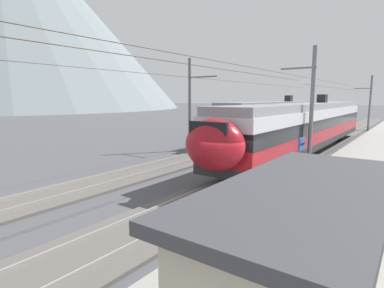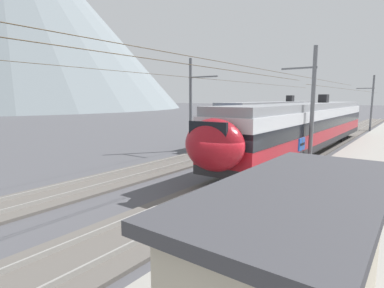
# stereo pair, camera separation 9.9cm
# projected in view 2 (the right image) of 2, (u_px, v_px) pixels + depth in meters

# --- Properties ---
(ground_plane) EXTENTS (400.00, 400.00, 0.00)m
(ground_plane) POSITION_uv_depth(u_px,v_px,m) (239.00, 201.00, 12.84)
(ground_plane) COLOR #4C4C51
(platform_slab) EXTENTS (120.00, 6.89, 0.32)m
(platform_slab) POSITION_uv_depth(u_px,v_px,m) (363.00, 223.00, 10.14)
(platform_slab) COLOR gray
(platform_slab) RESTS_ON ground
(track_near) EXTENTS (120.00, 3.00, 0.28)m
(track_near) POSITION_uv_depth(u_px,v_px,m) (216.00, 194.00, 13.49)
(track_near) COLOR #5B5651
(track_near) RESTS_ON ground
(track_far) EXTENTS (120.00, 3.00, 0.28)m
(track_far) POSITION_uv_depth(u_px,v_px,m) (128.00, 176.00, 16.78)
(track_far) COLOR #5B5651
(track_far) RESTS_ON ground
(train_near_platform) EXTENTS (27.81, 3.03, 4.27)m
(train_near_platform) POSITION_uv_depth(u_px,v_px,m) (307.00, 125.00, 23.47)
(train_near_platform) COLOR #2D2D30
(train_near_platform) RESTS_ON track_near
(train_far_track) EXTENTS (24.39, 2.98, 4.27)m
(train_far_track) POSITION_uv_depth(u_px,v_px,m) (277.00, 117.00, 33.44)
(train_far_track) COLOR #2D2D30
(train_far_track) RESTS_ON track_far
(catenary_mast_mid) EXTENTS (44.84, 2.09, 7.19)m
(catenary_mast_mid) POSITION_uv_depth(u_px,v_px,m) (310.00, 105.00, 18.05)
(catenary_mast_mid) COLOR slate
(catenary_mast_mid) RESTS_ON ground
(catenary_mast_east) EXTENTS (44.84, 2.09, 7.10)m
(catenary_mast_east) POSITION_uv_depth(u_px,v_px,m) (371.00, 102.00, 39.53)
(catenary_mast_east) COLOR slate
(catenary_mast_east) RESTS_ON ground
(catenary_mast_far_side) EXTENTS (44.84, 2.66, 7.33)m
(catenary_mast_far_side) POSITION_uv_depth(u_px,v_px,m) (193.00, 102.00, 24.56)
(catenary_mast_far_side) COLOR slate
(catenary_mast_far_side) RESTS_ON ground
(platform_sign) EXTENTS (0.70, 0.08, 2.33)m
(platform_sign) POSITION_uv_depth(u_px,v_px,m) (301.00, 153.00, 12.44)
(platform_sign) COLOR #59595B
(platform_sign) RESTS_ON platform_slab
(passenger_walking) EXTENTS (0.53, 0.22, 1.69)m
(passenger_walking) POSITION_uv_depth(u_px,v_px,m) (268.00, 213.00, 8.04)
(passenger_walking) COLOR #383842
(passenger_walking) RESTS_ON platform_slab
(handbag_beside_passenger) EXTENTS (0.32, 0.18, 0.42)m
(handbag_beside_passenger) POSITION_uv_depth(u_px,v_px,m) (275.00, 231.00, 8.81)
(handbag_beside_passenger) COLOR black
(handbag_beside_passenger) RESTS_ON platform_slab
(handbag_near_sign) EXTENTS (0.32, 0.18, 0.36)m
(handbag_near_sign) POSITION_uv_depth(u_px,v_px,m) (310.00, 190.00, 12.84)
(handbag_near_sign) COLOR maroon
(handbag_near_sign) RESTS_ON platform_slab
(potted_plant_platform_edge) EXTENTS (0.56, 0.56, 0.82)m
(potted_plant_platform_edge) POSITION_uv_depth(u_px,v_px,m) (348.00, 172.00, 14.60)
(potted_plant_platform_edge) COLOR brown
(potted_plant_platform_edge) RESTS_ON platform_slab
(potted_plant_by_shelter) EXTENTS (0.53, 0.53, 0.79)m
(potted_plant_by_shelter) POSITION_uv_depth(u_px,v_px,m) (293.00, 210.00, 9.68)
(potted_plant_by_shelter) COLOR brown
(potted_plant_by_shelter) RESTS_ON platform_slab
(platform_shelter) EXTENTS (4.94, 2.10, 2.70)m
(platform_shelter) POSITION_uv_depth(u_px,v_px,m) (299.00, 269.00, 4.63)
(platform_shelter) COLOR #B7AD99
(platform_shelter) RESTS_ON platform_slab
(mountain_central_peak) EXTENTS (149.67, 149.67, 85.77)m
(mountain_central_peak) POSITION_uv_depth(u_px,v_px,m) (2.00, 5.00, 130.14)
(mountain_central_peak) COLOR slate
(mountain_central_peak) RESTS_ON ground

